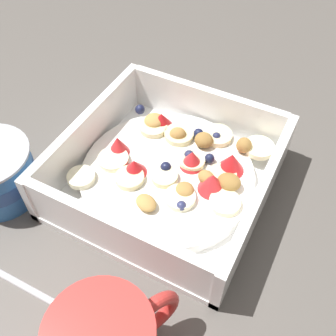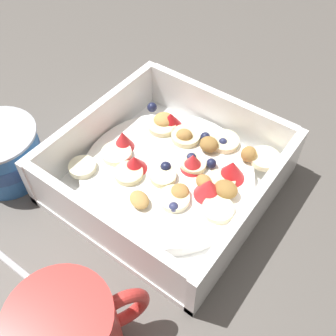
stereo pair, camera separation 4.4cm
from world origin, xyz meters
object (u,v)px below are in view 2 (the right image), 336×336
Objects in this scene: yogurt_cup at (2,154)px; coffee_mug at (72,336)px; fruit_bowl at (170,172)px; spoon at (47,292)px.

coffee_mug reaches higher than yogurt_cup.
fruit_bowl is 0.20m from coffee_mug.
fruit_bowl is 1.28× the size of spoon.
yogurt_cup reaches higher than spoon.
spoon is 0.08m from coffee_mug.
spoon is 1.88× the size of yogurt_cup.
yogurt_cup is (-0.10, 0.17, 0.01)m from fruit_bowl.
coffee_mug is at bearing -106.59° from spoon.
coffee_mug is at bearing -114.28° from yogurt_cup.
spoon is (-0.18, 0.01, -0.02)m from fruit_bowl.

